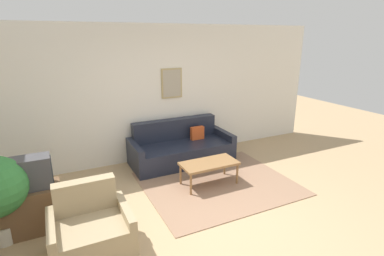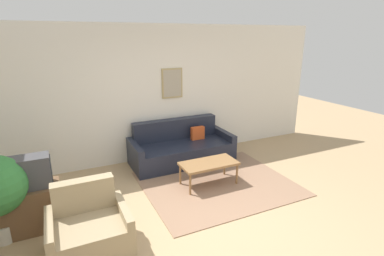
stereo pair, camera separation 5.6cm
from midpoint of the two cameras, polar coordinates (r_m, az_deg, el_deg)
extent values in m
plane|color=tan|center=(4.26, 3.37, -18.31)|extent=(16.00, 16.00, 0.00)
cube|color=#937056|center=(5.33, 4.60, -10.45)|extent=(2.49, 2.10, 0.01)
cube|color=white|center=(6.04, -8.92, 6.28)|extent=(8.00, 0.06, 2.70)
cube|color=tan|center=(6.14, -4.16, 8.50)|extent=(0.44, 0.03, 0.60)
cube|color=#A89E89|center=(6.12, -4.10, 8.48)|extent=(0.38, 0.01, 0.54)
cube|color=#1E2333|center=(6.07, -2.20, -4.78)|extent=(1.79, 0.90, 0.41)
cube|color=#1E2333|center=(6.24, -3.55, -0.15)|extent=(1.79, 0.20, 0.42)
cube|color=#1E2333|center=(5.76, -10.99, -5.61)|extent=(0.12, 0.90, 0.55)
cube|color=#1E2333|center=(6.46, 5.57, -2.80)|extent=(0.12, 0.90, 0.55)
cube|color=#D15123|center=(6.21, 0.75, -1.02)|extent=(0.28, 0.10, 0.28)
cube|color=olive|center=(5.13, 2.97, -6.76)|extent=(0.97, 0.49, 0.04)
cylinder|color=olive|center=(4.88, -0.56, -10.78)|extent=(0.04, 0.04, 0.37)
cylinder|color=olive|center=(5.28, 8.29, -8.69)|extent=(0.04, 0.04, 0.37)
cylinder|color=olive|center=(5.21, -2.50, -8.88)|extent=(0.04, 0.04, 0.37)
cylinder|color=olive|center=(5.58, 5.95, -7.09)|extent=(0.04, 0.04, 0.37)
cube|color=brown|center=(4.57, -28.68, -13.49)|extent=(0.78, 0.44, 0.60)
cube|color=#424247|center=(4.35, -29.64, -7.65)|extent=(0.63, 0.28, 0.42)
cube|color=#192333|center=(4.33, -25.44, -7.13)|extent=(0.01, 0.23, 0.33)
cube|color=tan|center=(3.90, -18.89, -19.31)|extent=(0.72, 0.76, 0.42)
cube|color=tan|center=(3.94, -20.09, -11.97)|extent=(0.72, 0.16, 0.40)
cube|color=tan|center=(3.86, -25.28, -19.42)|extent=(0.09, 0.76, 0.54)
cube|color=tan|center=(3.91, -12.83, -17.57)|extent=(0.09, 0.76, 0.54)
cylinder|color=beige|center=(4.59, -32.41, -16.67)|extent=(0.25, 0.25, 0.23)
cylinder|color=#51381E|center=(4.48, -32.89, -14.23)|extent=(0.04, 0.04, 0.22)
cylinder|color=slate|center=(5.09, -29.92, -13.06)|extent=(0.28, 0.28, 0.20)
cylinder|color=#51381E|center=(5.01, -30.22, -11.30)|extent=(0.04, 0.04, 0.15)
sphere|color=#28662D|center=(4.90, -30.72, -8.33)|extent=(0.50, 0.50, 0.50)
cylinder|color=slate|center=(4.85, -30.28, -14.81)|extent=(0.24, 0.24, 0.18)
cylinder|color=#51381E|center=(4.77, -30.58, -13.09)|extent=(0.04, 0.04, 0.15)
sphere|color=#1E5628|center=(4.64, -31.14, -9.90)|extent=(0.51, 0.51, 0.51)
camera|label=1|loc=(0.03, -90.29, -0.09)|focal=28.00mm
camera|label=2|loc=(0.03, 89.71, 0.09)|focal=28.00mm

